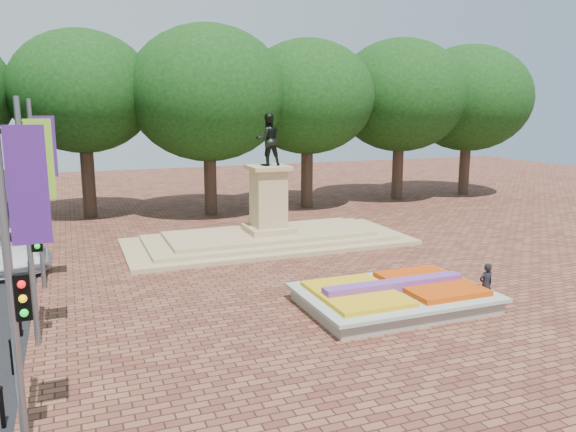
% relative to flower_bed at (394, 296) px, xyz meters
% --- Properties ---
extents(ground, '(90.00, 90.00, 0.00)m').
position_rel_flower_bed_xyz_m(ground, '(-1.03, 2.00, -0.38)').
color(ground, brown).
rests_on(ground, ground).
extents(flower_bed, '(6.30, 4.30, 0.91)m').
position_rel_flower_bed_xyz_m(flower_bed, '(0.00, 0.00, 0.00)').
color(flower_bed, gray).
rests_on(flower_bed, ground).
extents(monument, '(14.00, 6.00, 6.40)m').
position_rel_flower_bed_xyz_m(monument, '(-1.03, 10.00, 0.50)').
color(monument, tan).
rests_on(monument, ground).
extents(tree_row_back, '(44.80, 8.80, 10.43)m').
position_rel_flower_bed_xyz_m(tree_row_back, '(1.31, 20.00, 6.29)').
color(tree_row_back, '#33241B').
rests_on(tree_row_back, ground).
extents(banner_poles, '(0.88, 11.17, 7.00)m').
position_rel_flower_bed_xyz_m(banner_poles, '(-11.10, 0.69, 3.50)').
color(banner_poles, slate).
rests_on(banner_poles, ground).
extents(bollard_row, '(0.12, 13.12, 0.98)m').
position_rel_flower_bed_xyz_m(bollard_row, '(-11.73, 0.50, 0.15)').
color(bollard_row, black).
rests_on(bollard_row, ground).
extents(van, '(4.72, 6.30, 1.59)m').
position_rel_flower_bed_xyz_m(van, '(-13.03, 10.17, 0.42)').
color(van, white).
rests_on(van, ground).
extents(pedestrian, '(0.56, 0.37, 1.52)m').
position_rel_flower_bed_xyz_m(pedestrian, '(2.89, -1.12, 0.38)').
color(pedestrian, black).
rests_on(pedestrian, ground).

